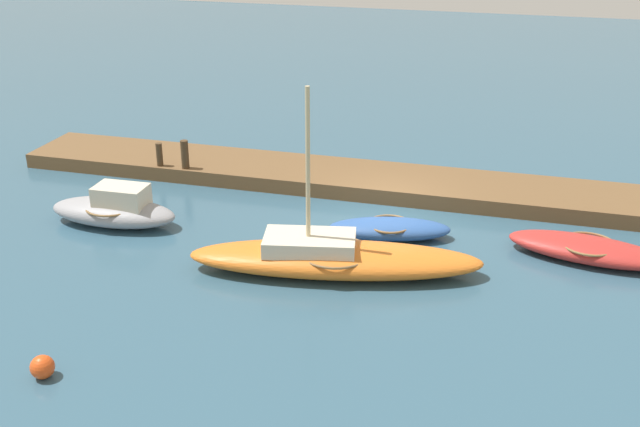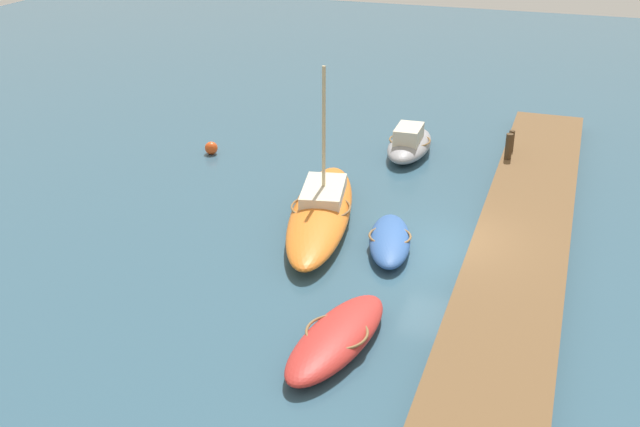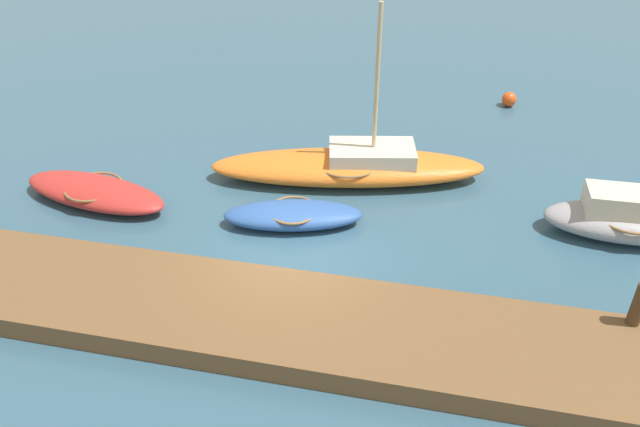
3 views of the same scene
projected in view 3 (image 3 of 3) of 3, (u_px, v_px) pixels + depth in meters
The scene contains 8 objects.
ground_plane at pixel (293, 265), 15.14m from camera, with size 84.00×84.00×0.00m, color #33566B.
dock_platform at pixel (268, 319), 13.24m from camera, with size 27.28×2.87×0.51m, color brown.
rowboat_blue at pixel (293, 215), 16.43m from camera, with size 3.81×2.06×0.58m.
sailboat_orange at pixel (350, 165), 18.28m from camera, with size 8.16×3.46×5.14m.
rowboat_red at pixel (95, 192), 17.34m from camera, with size 4.59×2.22×0.62m.
motorboat_grey at pixel (625, 219), 15.92m from camera, with size 4.08×1.73×1.29m.
mooring_post_mid_west at pixel (639, 304), 12.49m from camera, with size 0.27×0.27×1.01m, color #47331E.
marker_buoy at pixel (509, 99), 22.73m from camera, with size 0.52×0.52×0.52m, color #E54C19.
Camera 3 is at (3.13, -11.50, 9.45)m, focal length 35.40 mm.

